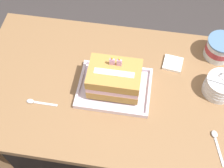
% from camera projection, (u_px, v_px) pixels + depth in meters
% --- Properties ---
extents(ground_plane, '(8.00, 8.00, 0.00)m').
position_uv_depth(ground_plane, '(110.00, 146.00, 2.02)').
color(ground_plane, '#383333').
extents(dining_table, '(1.24, 0.75, 0.77)m').
position_uv_depth(dining_table, '(110.00, 98.00, 1.46)').
color(dining_table, olive).
rests_on(dining_table, ground_plane).
extents(foil_tray, '(0.33, 0.25, 0.02)m').
position_uv_depth(foil_tray, '(114.00, 88.00, 1.35)').
color(foil_tray, silver).
rests_on(foil_tray, dining_table).
extents(birthday_cake, '(0.22, 0.16, 0.17)m').
position_uv_depth(birthday_cake, '(114.00, 79.00, 1.29)').
color(birthday_cake, '#B88841').
rests_on(birthday_cake, foil_tray).
extents(bowl_stack, '(0.14, 0.14, 0.15)m').
position_uv_depth(bowl_stack, '(220.00, 86.00, 1.32)').
color(bowl_stack, white).
rests_on(bowl_stack, dining_table).
extents(ice_cream_tub, '(0.14, 0.14, 0.10)m').
position_uv_depth(ice_cream_tub, '(220.00, 48.00, 1.42)').
color(ice_cream_tub, white).
rests_on(ice_cream_tub, dining_table).
extents(serving_spoon_near_tray, '(0.14, 0.02, 0.01)m').
position_uv_depth(serving_spoon_near_tray, '(35.00, 102.00, 1.32)').
color(serving_spoon_near_tray, silver).
rests_on(serving_spoon_near_tray, dining_table).
extents(serving_spoon_by_bowls, '(0.05, 0.15, 0.01)m').
position_uv_depth(serving_spoon_by_bowls, '(216.00, 138.00, 1.23)').
color(serving_spoon_by_bowls, silver).
rests_on(serving_spoon_by_bowls, dining_table).
extents(napkin_pile, '(0.10, 0.10, 0.01)m').
position_uv_depth(napkin_pile, '(173.00, 64.00, 1.43)').
color(napkin_pile, white).
rests_on(napkin_pile, dining_table).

